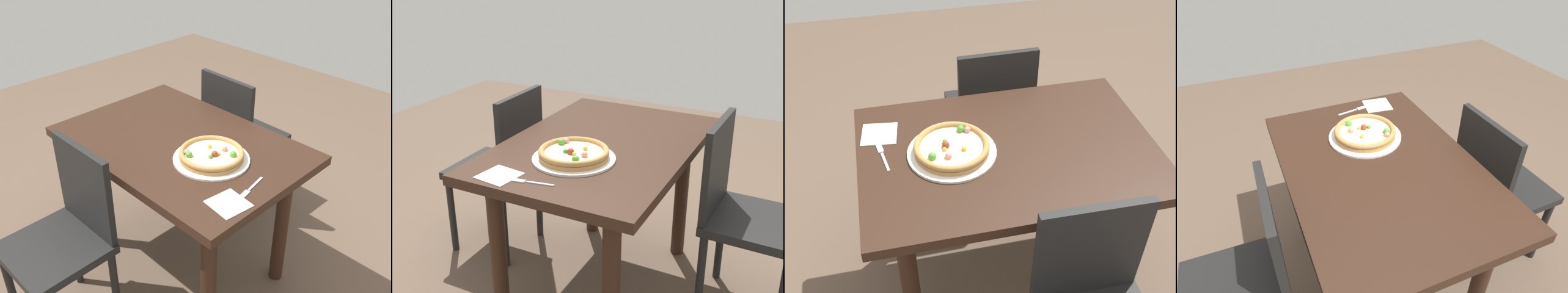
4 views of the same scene
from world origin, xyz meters
TOP-DOWN VIEW (x-y plane):
  - ground_plane at (0.00, 0.00)m, footprint 6.00×6.00m
  - dining_table at (0.00, 0.00)m, footprint 1.16×0.79m
  - chair_near at (0.15, -0.61)m, footprint 0.41×0.41m
  - chair_far at (0.08, 0.61)m, footprint 0.41×0.41m
  - plate at (-0.22, 0.02)m, footprint 0.34×0.34m
  - pizza at (-0.22, 0.02)m, footprint 0.29×0.29m
  - fork at (-0.48, 0.06)m, footprint 0.04×0.17m
  - napkin at (-0.48, 0.20)m, footprint 0.16×0.16m

SIDE VIEW (x-z plane):
  - ground_plane at x=0.00m, z-range 0.00..0.00m
  - chair_near at x=0.15m, z-range 0.05..0.95m
  - chair_far at x=0.08m, z-range 0.05..0.95m
  - dining_table at x=0.00m, z-range 0.26..1.02m
  - napkin at x=-0.48m, z-range 0.76..0.76m
  - fork at x=-0.48m, z-range 0.76..0.76m
  - plate at x=-0.22m, z-range 0.76..0.77m
  - pizza at x=-0.22m, z-range 0.76..0.81m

